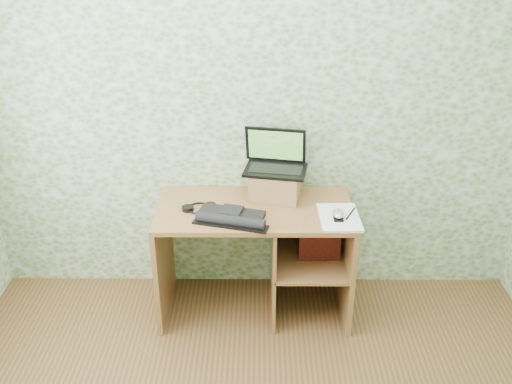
{
  "coord_description": "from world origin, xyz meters",
  "views": [
    {
      "loc": [
        0.03,
        -1.63,
        2.4
      ],
      "look_at": [
        0.01,
        1.39,
        0.88
      ],
      "focal_mm": 40.0,
      "sensor_mm": 36.0,
      "label": 1
    }
  ],
  "objects_px": {
    "riser": "(275,184)",
    "laptop": "(276,160)",
    "keyboard": "(231,217)",
    "desk": "(267,243)",
    "notepad": "(339,218)"
  },
  "relations": [
    {
      "from": "desk",
      "to": "keyboard",
      "type": "distance_m",
      "value": 0.41
    },
    {
      "from": "desk",
      "to": "laptop",
      "type": "relative_size",
      "value": 2.86
    },
    {
      "from": "laptop",
      "to": "notepad",
      "type": "relative_size",
      "value": 1.25
    },
    {
      "from": "laptop",
      "to": "keyboard",
      "type": "xyz_separation_m",
      "value": [
        -0.27,
        -0.34,
        -0.22
      ]
    },
    {
      "from": "notepad",
      "to": "keyboard",
      "type": "bearing_deg",
      "value": -179.4
    },
    {
      "from": "desk",
      "to": "riser",
      "type": "xyz_separation_m",
      "value": [
        0.05,
        0.12,
        0.36
      ]
    },
    {
      "from": "desk",
      "to": "notepad",
      "type": "xyz_separation_m",
      "value": [
        0.42,
        -0.16,
        0.28
      ]
    },
    {
      "from": "desk",
      "to": "laptop",
      "type": "distance_m",
      "value": 0.53
    },
    {
      "from": "riser",
      "to": "keyboard",
      "type": "xyz_separation_m",
      "value": [
        -0.27,
        -0.3,
        -0.07
      ]
    },
    {
      "from": "laptop",
      "to": "keyboard",
      "type": "distance_m",
      "value": 0.49
    },
    {
      "from": "laptop",
      "to": "keyboard",
      "type": "relative_size",
      "value": 0.93
    },
    {
      "from": "riser",
      "to": "keyboard",
      "type": "relative_size",
      "value": 0.66
    },
    {
      "from": "riser",
      "to": "laptop",
      "type": "relative_size",
      "value": 0.71
    },
    {
      "from": "laptop",
      "to": "desk",
      "type": "bearing_deg",
      "value": -97.38
    },
    {
      "from": "riser",
      "to": "desk",
      "type": "bearing_deg",
      "value": -113.5
    }
  ]
}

